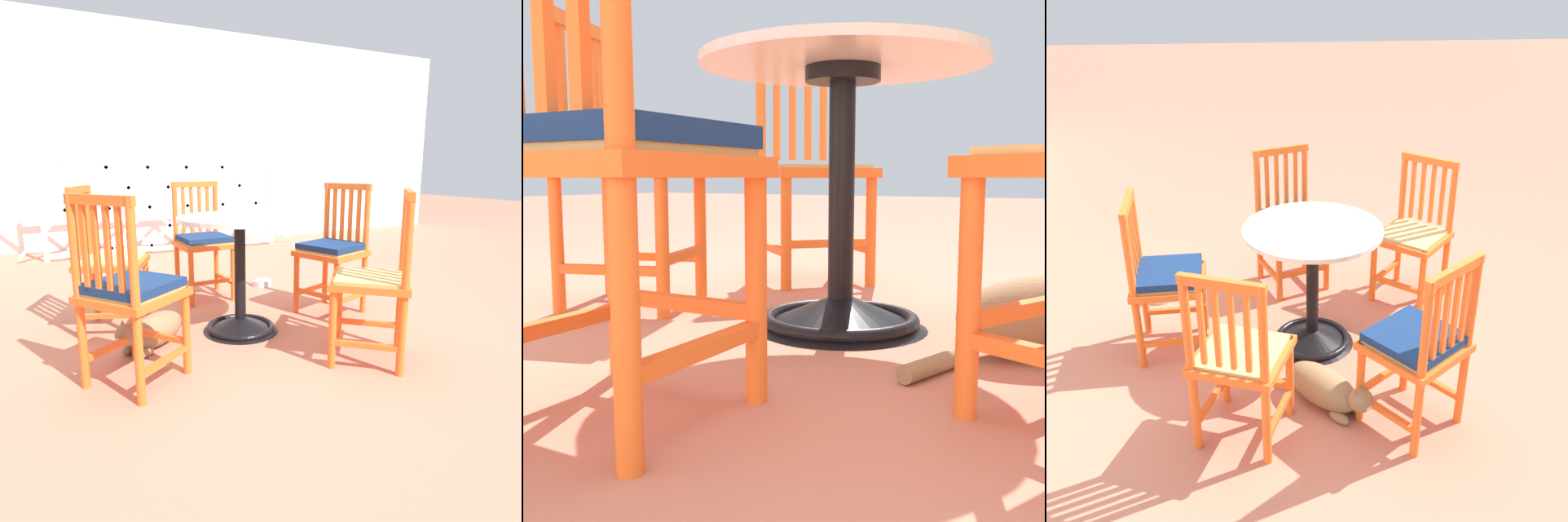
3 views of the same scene
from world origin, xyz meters
The scene contains 11 objects.
ground_plane centered at (0.00, 0.00, 0.00)m, with size 24.00×24.00×0.00m, color #C6755B.
building_wall_backdrop centered at (0.00, 3.84, 1.40)m, with size 10.00×0.20×2.80m, color white.
lattice_fence_panel centered at (0.31, 3.05, 0.56)m, with size 3.32×0.06×1.12m.
cafe_table centered at (0.06, 0.23, 0.28)m, with size 0.76×0.76×0.73m.
orange_chair_near_fence centered at (0.09, 1.04, 0.45)m, with size 0.42×0.42×0.91m.
orange_chair_tucked_in centered at (-0.67, 0.63, 0.43)m, with size 0.52×0.52×0.91m.
orange_chair_at_corner centered at (-0.66, -0.19, 0.45)m, with size 0.56×0.56×0.91m.
orange_chair_by_planter centered at (0.55, -0.46, 0.43)m, with size 0.56×0.56×0.91m.
orange_chair_facing_out centered at (0.80, 0.30, 0.45)m, with size 0.51×0.51×0.91m.
tabby_cat centered at (-0.50, 0.20, 0.10)m, with size 0.49×0.61×0.23m.
pet_water_bowl centered at (0.65, 1.16, 0.03)m, with size 0.17×0.17×0.05m, color silver.
Camera 1 is at (-0.95, -2.23, 1.02)m, focal length 30.29 mm.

